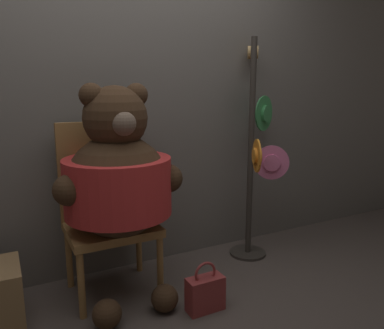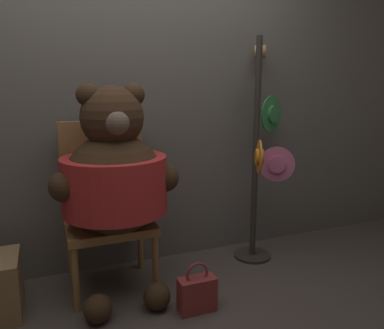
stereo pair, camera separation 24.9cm
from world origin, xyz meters
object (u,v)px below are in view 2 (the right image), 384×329
Objects in this scene: teddy_bear at (115,178)px; hat_display_rack at (262,152)px; chair at (107,202)px; handbag_on_ground at (197,293)px.

hat_display_rack is at bearing 6.89° from teddy_bear.
chair reaches higher than handbag_on_ground.
hat_display_rack reaches higher than handbag_on_ground.
teddy_bear is 4.31× the size of handbag_on_ground.
chair is at bearing 127.33° from handbag_on_ground.
chair is at bearing 178.26° from hat_display_rack.
hat_display_rack is (1.14, -0.03, 0.26)m from chair.
chair is 0.82× the size of teddy_bear.
hat_display_rack reaches higher than chair.
teddy_bear is at bearing -79.66° from chair.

